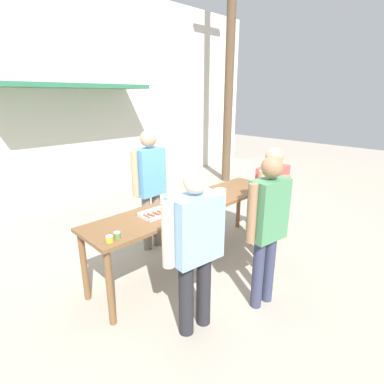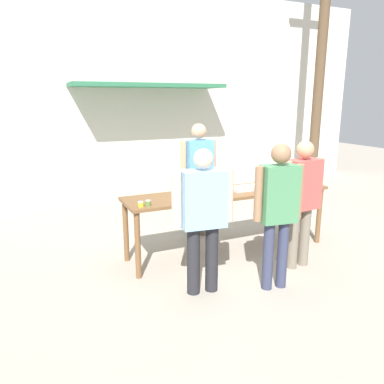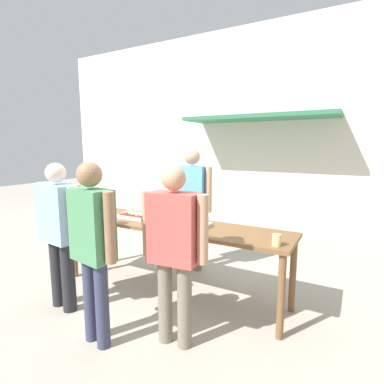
# 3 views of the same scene
# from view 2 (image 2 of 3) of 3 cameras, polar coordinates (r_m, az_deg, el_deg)

# --- Properties ---
(ground_plane) EXTENTS (24.00, 24.00, 0.00)m
(ground_plane) POSITION_cam_2_polar(r_m,az_deg,el_deg) (5.48, 5.44, -8.89)
(ground_plane) COLOR #A39989
(building_facade_back) EXTENTS (12.00, 1.11, 4.50)m
(building_facade_back) POSITION_cam_2_polar(r_m,az_deg,el_deg) (8.72, -7.74, 14.74)
(building_facade_back) COLOR beige
(building_facade_back) RESTS_ON ground
(serving_table) EXTENTS (2.94, 0.68, 0.88)m
(serving_table) POSITION_cam_2_polar(r_m,az_deg,el_deg) (5.23, 5.64, -0.93)
(serving_table) COLOR brown
(serving_table) RESTS_ON ground
(food_tray_sausages) EXTENTS (0.44, 0.25, 0.04)m
(food_tray_sausages) POSITION_cam_2_polar(r_m,az_deg,el_deg) (4.95, -0.01, -0.41)
(food_tray_sausages) COLOR silver
(food_tray_sausages) RESTS_ON serving_table
(food_tray_buns) EXTENTS (0.47, 0.25, 0.06)m
(food_tray_buns) POSITION_cam_2_polar(r_m,az_deg,el_deg) (5.34, 8.32, 0.63)
(food_tray_buns) COLOR silver
(food_tray_buns) RESTS_ON serving_table
(condiment_jar_mustard) EXTENTS (0.07, 0.07, 0.07)m
(condiment_jar_mustard) POSITION_cam_2_polar(r_m,az_deg,el_deg) (4.48, -7.81, -1.85)
(condiment_jar_mustard) COLOR gold
(condiment_jar_mustard) RESTS_ON serving_table
(condiment_jar_ketchup) EXTENTS (0.07, 0.07, 0.07)m
(condiment_jar_ketchup) POSITION_cam_2_polar(r_m,az_deg,el_deg) (4.52, -6.72, -1.66)
(condiment_jar_ketchup) COLOR #567A38
(condiment_jar_ketchup) RESTS_ON serving_table
(beer_cup) EXTENTS (0.08, 0.08, 0.11)m
(beer_cup) POSITION_cam_2_polar(r_m,az_deg,el_deg) (5.80, 18.23, 1.45)
(beer_cup) COLOR #DBC67A
(beer_cup) RESTS_ON serving_table
(person_server_behind_table) EXTENTS (0.61, 0.25, 1.77)m
(person_server_behind_table) POSITION_cam_2_polar(r_m,az_deg,el_deg) (5.76, 1.01, 3.33)
(person_server_behind_table) COLOR #756B5B
(person_server_behind_table) RESTS_ON ground
(person_customer_holding_hotdog) EXTENTS (0.69, 0.32, 1.63)m
(person_customer_holding_hotdog) POSITION_cam_2_polar(r_m,az_deg,el_deg) (4.04, 1.69, -2.91)
(person_customer_holding_hotdog) COLOR #232328
(person_customer_holding_hotdog) RESTS_ON ground
(person_customer_with_cup) EXTENTS (0.63, 0.28, 1.64)m
(person_customer_with_cup) POSITION_cam_2_polar(r_m,az_deg,el_deg) (4.87, 16.42, -0.35)
(person_customer_with_cup) COLOR #756B5B
(person_customer_with_cup) RESTS_ON ground
(person_customer_waiting_in_line) EXTENTS (0.58, 0.28, 1.67)m
(person_customer_waiting_in_line) POSITION_cam_2_polar(r_m,az_deg,el_deg) (4.22, 13.00, -1.87)
(person_customer_waiting_in_line) COLOR #333851
(person_customer_waiting_in_line) RESTS_ON ground
(utility_pole) EXTENTS (1.10, 0.22, 6.64)m
(utility_pole) POSITION_cam_2_polar(r_m,az_deg,el_deg) (9.23, 19.25, 21.21)
(utility_pole) COLOR brown
(utility_pole) RESTS_ON ground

